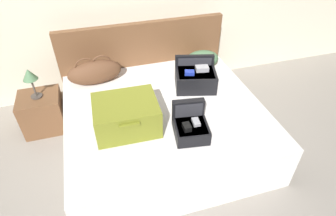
{
  "coord_description": "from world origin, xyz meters",
  "views": [
    {
      "loc": [
        -0.59,
        -1.7,
        2.24
      ],
      "look_at": [
        0.0,
        0.27,
        0.59
      ],
      "focal_mm": 30.03,
      "sensor_mm": 36.0,
      "label": 1
    }
  ],
  "objects": [
    {
      "name": "ground_plane",
      "position": [
        0.0,
        0.0,
        0.0
      ],
      "size": [
        12.0,
        12.0,
        0.0
      ],
      "primitive_type": "plane",
      "color": "gray"
    },
    {
      "name": "hard_case_small",
      "position": [
        0.12,
        -0.01,
        0.58
      ],
      "size": [
        0.33,
        0.37,
        0.27
      ],
      "rotation": [
        0.0,
        0.0,
        -0.15
      ],
      "color": "black",
      "rests_on": "bed"
    },
    {
      "name": "bed",
      "position": [
        0.0,
        0.4,
        0.24
      ],
      "size": [
        1.94,
        1.77,
        0.49
      ],
      "primitive_type": "cube",
      "color": "silver",
      "rests_on": "ground"
    },
    {
      "name": "headboard",
      "position": [
        0.0,
        1.33,
        0.51
      ],
      "size": [
        1.98,
        0.08,
        1.01
      ],
      "primitive_type": "cube",
      "color": "brown",
      "rests_on": "ground"
    },
    {
      "name": "table_lamp",
      "position": [
        -1.25,
        1.04,
        0.7
      ],
      "size": [
        0.15,
        0.15,
        0.34
      ],
      "color": "#3F3833",
      "rests_on": "nightstand"
    },
    {
      "name": "hard_case_medium",
      "position": [
        0.43,
        0.66,
        0.61
      ],
      "size": [
        0.5,
        0.44,
        0.3
      ],
      "rotation": [
        0.0,
        0.0,
        -0.25
      ],
      "color": "black",
      "rests_on": "bed"
    },
    {
      "name": "pillow_near_headboard",
      "position": [
        0.66,
        1.04,
        0.59
      ],
      "size": [
        0.42,
        0.27,
        0.2
      ],
      "primitive_type": "ellipsoid",
      "rotation": [
        0.0,
        0.0,
        -0.01
      ],
      "color": "#4C724C",
      "rests_on": "bed"
    },
    {
      "name": "duffel_bag",
      "position": [
        -0.6,
        1.05,
        0.63
      ],
      "size": [
        0.6,
        0.27,
        0.33
      ],
      "rotation": [
        0.0,
        0.0,
        0.08
      ],
      "color": "brown",
      "rests_on": "bed"
    },
    {
      "name": "nightstand",
      "position": [
        -1.25,
        1.04,
        0.22
      ],
      "size": [
        0.44,
        0.4,
        0.44
      ],
      "primitive_type": "cube",
      "color": "brown",
      "rests_on": "ground"
    },
    {
      "name": "hard_case_large",
      "position": [
        -0.4,
        0.23,
        0.63
      ],
      "size": [
        0.57,
        0.5,
        0.28
      ],
      "rotation": [
        0.0,
        0.0,
        -0.03
      ],
      "color": "olive",
      "rests_on": "bed"
    }
  ]
}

